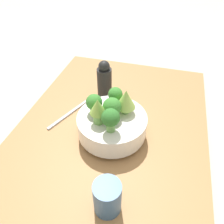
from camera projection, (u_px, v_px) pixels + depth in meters
ground_plane at (106, 150)px, 0.72m from camera, size 6.00×6.00×0.00m
table at (106, 145)px, 0.71m from camera, size 1.01×0.63×0.04m
bowl at (112, 125)px, 0.68m from camera, size 0.22×0.22×0.08m
broccoli_floret_center at (112, 107)px, 0.64m from camera, size 0.06×0.06×0.07m
broccoli_floret_left at (115, 95)px, 0.68m from camera, size 0.05×0.05×0.06m
broccoli_floret_right at (111, 119)px, 0.59m from camera, size 0.05×0.05×0.07m
broccoli_floret_front at (94, 103)px, 0.65m from camera, size 0.05×0.05×0.06m
romanesco_piece_near at (98, 109)px, 0.61m from camera, size 0.05×0.05×0.08m
romanesco_piece_far at (126, 99)px, 0.64m from camera, size 0.06×0.06×0.08m
cup at (107, 197)px, 0.50m from camera, size 0.07×0.07×0.10m
pepper_mill at (104, 82)px, 0.81m from camera, size 0.05×0.05×0.16m
fork at (69, 114)px, 0.78m from camera, size 0.18×0.08×0.01m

